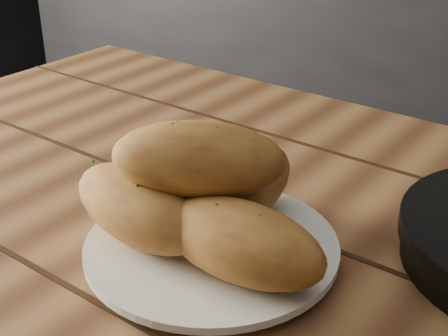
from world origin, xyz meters
TOP-DOWN VIEW (x-y plane):
  - plate at (0.06, 0.48)m, footprint 0.25×0.25m
  - bread_rolls at (0.06, 0.47)m, footprint 0.28×0.23m

SIDE VIEW (x-z plane):
  - plate at x=0.06m, z-range 0.75..0.77m
  - bread_rolls at x=0.06m, z-range 0.75..0.88m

